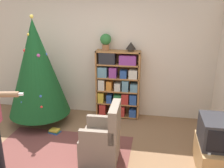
{
  "coord_description": "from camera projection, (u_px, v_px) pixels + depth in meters",
  "views": [
    {
      "loc": [
        1.2,
        -2.9,
        2.33
      ],
      "look_at": [
        0.51,
        0.94,
        1.05
      ],
      "focal_mm": 40.0,
      "sensor_mm": 36.0,
      "label": 1
    }
  ],
  "objects": [
    {
      "name": "wall_back",
      "position": [
        98.0,
        54.0,
        5.24
      ],
      "size": [
        8.0,
        0.1,
        2.6
      ],
      "color": "beige",
      "rests_on": "ground_plane"
    },
    {
      "name": "area_rug",
      "position": [
        52.0,
        166.0,
        3.73
      ],
      "size": [
        2.24,
        2.09,
        0.01
      ],
      "color": "brown",
      "rests_on": "ground_plane"
    },
    {
      "name": "bookshelf",
      "position": [
        117.0,
        84.0,
        5.15
      ],
      "size": [
        0.9,
        0.26,
        1.42
      ],
      "color": "#A8703D",
      "rests_on": "ground_plane"
    },
    {
      "name": "tv_stand",
      "position": [
        214.0,
        157.0,
        3.61
      ],
      "size": [
        0.48,
        0.78,
        0.41
      ],
      "color": "tan",
      "rests_on": "ground_plane"
    },
    {
      "name": "television",
      "position": [
        218.0,
        132.0,
        3.48
      ],
      "size": [
        0.47,
        0.56,
        0.4
      ],
      "color": "#28282D",
      "rests_on": "tv_stand"
    },
    {
      "name": "game_remote",
      "position": [
        208.0,
        152.0,
        3.34
      ],
      "size": [
        0.04,
        0.12,
        0.02
      ],
      "color": "white",
      "rests_on": "tv_stand"
    },
    {
      "name": "christmas_tree",
      "position": [
        37.0,
        68.0,
        4.75
      ],
      "size": [
        1.19,
        1.19,
        2.12
      ],
      "color": "#4C3323",
      "rests_on": "ground_plane"
    },
    {
      "name": "armchair",
      "position": [
        103.0,
        141.0,
        3.8
      ],
      "size": [
        0.59,
        0.58,
        0.92
      ],
      "rotation": [
        0.0,
        0.0,
        -1.54
      ],
      "color": "#7A6B5B",
      "rests_on": "ground_plane"
    },
    {
      "name": "potted_plant",
      "position": [
        106.0,
        41.0,
        4.92
      ],
      "size": [
        0.22,
        0.22,
        0.33
      ],
      "color": "#935B38",
      "rests_on": "bookshelf"
    },
    {
      "name": "table_lamp",
      "position": [
        131.0,
        46.0,
        4.86
      ],
      "size": [
        0.2,
        0.2,
        0.18
      ],
      "color": "#473828",
      "rests_on": "bookshelf"
    },
    {
      "name": "book_pile_near_tree",
      "position": [
        55.0,
        131.0,
        4.67
      ],
      "size": [
        0.23,
        0.2,
        0.07
      ],
      "color": "#284C93",
      "rests_on": "ground_plane"
    }
  ]
}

